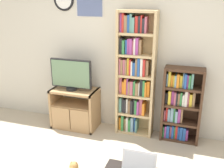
{
  "coord_description": "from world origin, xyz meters",
  "views": [
    {
      "loc": [
        0.94,
        -1.86,
        2.11
      ],
      "look_at": [
        0.0,
        1.07,
        1.04
      ],
      "focal_mm": 42.0,
      "sensor_mm": 36.0,
      "label": 1
    }
  ],
  "objects_px": {
    "tv_stand": "(75,108)",
    "bookshelf_short": "(180,105)",
    "television": "(71,75)",
    "bookshelf_tall": "(135,76)"
  },
  "relations": [
    {
      "from": "television",
      "to": "bookshelf_tall",
      "type": "relative_size",
      "value": 0.36
    },
    {
      "from": "television",
      "to": "bookshelf_short",
      "type": "xyz_separation_m",
      "value": [
        1.68,
        0.13,
        -0.35
      ]
    },
    {
      "from": "television",
      "to": "bookshelf_short",
      "type": "bearing_deg",
      "value": 4.49
    },
    {
      "from": "bookshelf_tall",
      "to": "bookshelf_short",
      "type": "height_order",
      "value": "bookshelf_tall"
    },
    {
      "from": "tv_stand",
      "to": "bookshelf_short",
      "type": "relative_size",
      "value": 0.65
    },
    {
      "from": "bookshelf_short",
      "to": "tv_stand",
      "type": "bearing_deg",
      "value": -175.82
    },
    {
      "from": "tv_stand",
      "to": "bookshelf_short",
      "type": "distance_m",
      "value": 1.67
    },
    {
      "from": "tv_stand",
      "to": "television",
      "type": "height_order",
      "value": "television"
    },
    {
      "from": "tv_stand",
      "to": "bookshelf_tall",
      "type": "bearing_deg",
      "value": 7.58
    },
    {
      "from": "tv_stand",
      "to": "bookshelf_tall",
      "type": "height_order",
      "value": "bookshelf_tall"
    }
  ]
}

